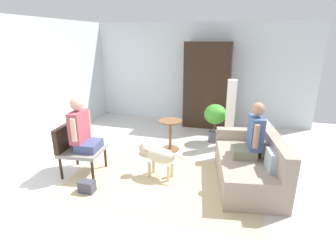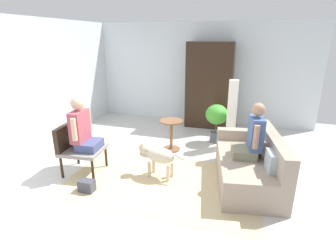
# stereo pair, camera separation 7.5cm
# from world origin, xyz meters

# --- Properties ---
(ground_plane) EXTENTS (8.02, 8.02, 0.00)m
(ground_plane) POSITION_xyz_m (0.00, 0.00, 0.00)
(ground_plane) COLOR beige
(back_wall) EXTENTS (5.99, 0.12, 2.58)m
(back_wall) POSITION_xyz_m (0.00, 3.40, 1.29)
(back_wall) COLOR silver
(back_wall) RESTS_ON ground
(left_wall) EXTENTS (0.12, 7.28, 2.58)m
(left_wall) POSITION_xyz_m (-2.75, 0.30, 1.29)
(left_wall) COLOR silver
(left_wall) RESTS_ON ground
(area_rug) EXTENTS (3.02, 1.82, 0.01)m
(area_rug) POSITION_xyz_m (0.11, -0.02, 0.00)
(area_rug) COLOR #C6B284
(area_rug) RESTS_ON ground
(couch) EXTENTS (1.14, 1.78, 0.81)m
(couch) POSITION_xyz_m (1.45, 0.37, 0.30)
(couch) COLOR gray
(couch) RESTS_ON ground
(armchair) EXTENTS (0.71, 0.68, 0.84)m
(armchair) POSITION_xyz_m (-1.38, -0.10, 0.49)
(armchair) COLOR black
(armchair) RESTS_ON ground
(person_on_couch) EXTENTS (0.47, 0.52, 0.86)m
(person_on_couch) POSITION_xyz_m (1.43, 0.34, 0.79)
(person_on_couch) COLOR gray
(person_on_armchair) EXTENTS (0.44, 0.56, 0.89)m
(person_on_armchair) POSITION_xyz_m (-1.23, -0.09, 0.80)
(person_on_armchair) COLOR #414C79
(round_end_table) EXTENTS (0.47, 0.47, 0.63)m
(round_end_table) POSITION_xyz_m (-0.10, 1.22, 0.36)
(round_end_table) COLOR brown
(round_end_table) RESTS_ON ground
(dog) EXTENTS (0.81, 0.33, 0.59)m
(dog) POSITION_xyz_m (-0.01, 0.12, 0.38)
(dog) COLOR beige
(dog) RESTS_ON ground
(potted_plant) EXTENTS (0.48, 0.48, 0.85)m
(potted_plant) POSITION_xyz_m (0.72, 1.91, 0.57)
(potted_plant) COLOR #4C5156
(potted_plant) RESTS_ON ground
(column_lamp) EXTENTS (0.20, 0.20, 1.42)m
(column_lamp) POSITION_xyz_m (1.04, 1.72, 0.70)
(column_lamp) COLOR #4C4742
(column_lamp) RESTS_ON ground
(armoire_cabinet) EXTENTS (1.12, 0.56, 2.11)m
(armoire_cabinet) POSITION_xyz_m (0.39, 2.99, 1.06)
(armoire_cabinet) COLOR black
(armoire_cabinet) RESTS_ON ground
(handbag) EXTENTS (0.23, 0.15, 0.18)m
(handbag) POSITION_xyz_m (-0.89, -0.61, 0.09)
(handbag) COLOR #3F3F4C
(handbag) RESTS_ON ground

